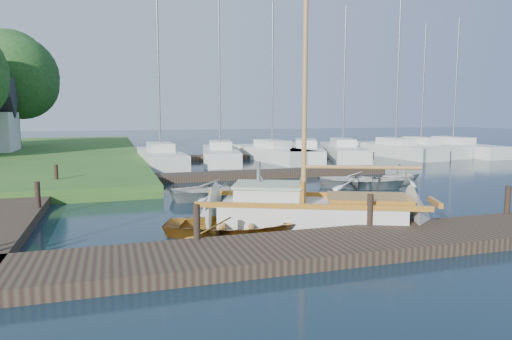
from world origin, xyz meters
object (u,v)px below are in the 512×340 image
object	(u,v)px
mooring_post_5	(56,174)
tender_b	(261,181)
tender_c	(362,179)
marina_boat_6	(421,148)
mooring_post_1	(197,222)
marina_boat_5	(395,149)
tender_a	(222,188)
mooring_post_3	(508,200)
marina_boat_2	(272,152)
tree_7	(15,76)
sailboat	(316,214)
tender_d	(401,173)
marina_boat_1	(220,153)
marina_boat_3	(306,151)
marina_boat_7	(453,148)
mooring_post_4	(38,195)
marina_boat_0	(161,156)
dinghy	(230,222)
marina_boat_4	(343,150)
mooring_post_2	(370,210)

from	to	relation	value
mooring_post_5	tender_b	xyz separation A→B (m)	(7.81, -3.12, -0.19)
tender_c	marina_boat_6	size ratio (longest dim) A/B	0.37
mooring_post_1	marina_boat_5	bearing A→B (deg)	46.18
tender_a	tender_c	bearing A→B (deg)	-86.80
mooring_post_3	marina_boat_2	xyz separation A→B (m)	(-0.36, 19.16, -0.13)
tender_a	tree_7	size ratio (longest dim) A/B	0.40
sailboat	tender_d	bearing A→B (deg)	63.44
marina_boat_1	marina_boat_3	distance (m)	6.20
mooring_post_1	marina_boat_1	world-z (taller)	marina_boat_1
tender_c	tender_d	bearing A→B (deg)	-57.94
tender_a	tender_d	xyz separation A→B (m)	(8.51, 0.91, 0.14)
mooring_post_3	marina_boat_7	distance (m)	24.13
mooring_post_3	marina_boat_3	bearing A→B (deg)	83.46
sailboat	mooring_post_4	bearing A→B (deg)	178.18
marina_boat_0	marina_boat_6	distance (m)	19.93
sailboat	marina_boat_6	size ratio (longest dim) A/B	0.99
mooring_post_4	sailboat	size ratio (longest dim) A/B	0.08
dinghy	marina_boat_3	xyz separation A→B (m)	(10.14, 18.19, 0.22)
tender_b	marina_boat_0	bearing A→B (deg)	10.87
tender_c	tender_a	bearing A→B (deg)	121.28
mooring_post_3	dinghy	world-z (taller)	mooring_post_3
tender_c	marina_boat_5	bearing A→B (deg)	-14.10
marina_boat_2	tender_c	bearing A→B (deg)	169.53
mooring_post_5	marina_boat_2	world-z (taller)	marina_boat_2
marina_boat_1	marina_boat_2	bearing A→B (deg)	-80.98
marina_boat_0	marina_boat_1	size ratio (longest dim) A/B	0.92
mooring_post_1	tree_7	xyz separation A→B (m)	(-9.00, 31.05, 5.50)
marina_boat_4	marina_boat_7	xyz separation A→B (m)	(9.50, -0.18, -0.00)
mooring_post_1	tree_7	world-z (taller)	tree_7
marina_boat_0	marina_boat_4	distance (m)	13.10
marina_boat_4	tender_d	bearing A→B (deg)	-177.40
dinghy	marina_boat_0	xyz separation A→B (m)	(-0.02, 17.22, 0.22)
marina_boat_0	tree_7	world-z (taller)	marina_boat_0
mooring_post_4	marina_boat_6	distance (m)	28.90
marina_boat_4	marina_boat_6	size ratio (longest dim) A/B	1.07
mooring_post_2	marina_boat_5	distance (m)	23.76
mooring_post_4	marina_boat_4	world-z (taller)	marina_boat_4
dinghy	mooring_post_2	bearing A→B (deg)	-89.45
marina_boat_0	marina_boat_2	distance (m)	7.61
mooring_post_3	tender_c	distance (m)	7.07
dinghy	tender_d	bearing A→B (deg)	-37.39
marina_boat_1	dinghy	bearing A→B (deg)	178.32
mooring_post_2	sailboat	world-z (taller)	sailboat
mooring_post_5	mooring_post_2	bearing A→B (deg)	-49.64
dinghy	marina_boat_5	distance (m)	25.03
sailboat	tender_a	distance (m)	5.19
mooring_post_2	marina_boat_5	world-z (taller)	marina_boat_5
tender_d	marina_boat_5	bearing A→B (deg)	-36.34
marina_boat_1	marina_boat_4	world-z (taller)	marina_boat_1
marina_boat_1	mooring_post_5	bearing A→B (deg)	146.37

